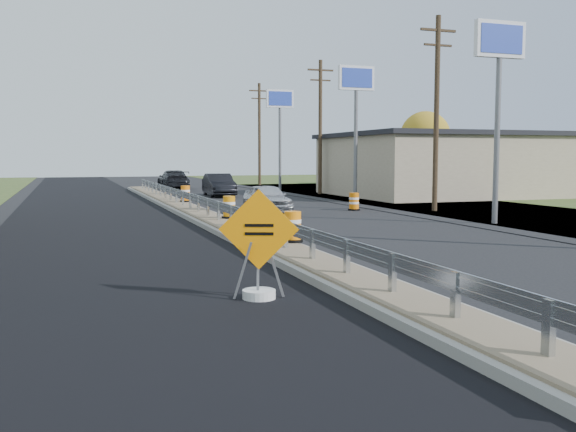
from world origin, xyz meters
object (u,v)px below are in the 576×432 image
object	(u,v)px
barrel_median_mid	(229,208)
barrel_median_far	(185,194)
caution_sign	(259,272)
car_silver	(267,198)
barrel_shoulder_near	(354,202)
car_dark_far	(173,180)
barrel_median_near	(293,227)
car_dark_mid	(219,185)

from	to	relation	value
barrel_median_mid	barrel_median_far	size ratio (longest dim) A/B	1.00
barrel_median_mid	barrel_median_far	distance (m)	9.82
caution_sign	car_silver	bearing A→B (deg)	93.59
barrel_shoulder_near	car_silver	bearing A→B (deg)	175.17
car_dark_far	barrel_shoulder_near	bearing A→B (deg)	103.41
barrel_median_near	car_silver	xyz separation A→B (m)	(3.03, 12.17, 0.03)
car_dark_mid	car_dark_far	world-z (taller)	car_dark_far
caution_sign	car_dark_mid	world-z (taller)	caution_sign
car_dark_far	barrel_median_mid	bearing A→B (deg)	86.91
barrel_median_far	barrel_median_near	bearing A→B (deg)	-90.00
barrel_median_far	car_silver	bearing A→B (deg)	-59.84
barrel_shoulder_near	car_silver	world-z (taller)	car_silver
barrel_median_near	car_silver	size ratio (longest dim) A/B	0.22
car_dark_mid	car_dark_far	distance (m)	10.96
car_silver	car_dark_mid	xyz separation A→B (m)	(0.65, 13.10, 0.08)
barrel_shoulder_near	car_dark_mid	distance (m)	13.99
barrel_median_far	barrel_shoulder_near	xyz separation A→B (m)	(7.43, -5.59, -0.23)
caution_sign	barrel_shoulder_near	size ratio (longest dim) A/B	2.36
car_dark_far	barrel_median_far	bearing A→B (deg)	84.50
barrel_median_near	car_dark_mid	xyz separation A→B (m)	(3.68, 25.26, 0.11)
barrel_median_near	car_silver	bearing A→B (deg)	76.02
barrel_median_mid	barrel_shoulder_near	bearing A→B (deg)	29.68
car_silver	barrel_median_near	bearing A→B (deg)	-104.36
barrel_median_far	car_silver	distance (m)	6.03
barrel_median_near	car_dark_mid	bearing A→B (deg)	81.72
caution_sign	barrel_median_mid	bearing A→B (deg)	99.80
barrel_shoulder_near	car_dark_far	distance (m)	24.88
car_dark_mid	car_dark_far	bearing A→B (deg)	99.62
barrel_median_near	barrel_shoulder_near	world-z (taller)	barrel_median_near
barrel_shoulder_near	car_silver	size ratio (longest dim) A/B	0.22
car_silver	car_dark_far	xyz separation A→B (m)	(-0.70, 23.97, 0.10)
car_dark_mid	car_dark_far	xyz separation A→B (m)	(-1.35, 10.87, 0.01)
barrel_shoulder_near	car_dark_far	bearing A→B (deg)	101.85
barrel_median_near	car_silver	distance (m)	12.54
barrel_median_near	car_dark_mid	distance (m)	25.53
caution_sign	barrel_median_near	size ratio (longest dim) A/B	2.36
barrel_shoulder_near	car_dark_mid	world-z (taller)	car_dark_mid
car_silver	barrel_shoulder_near	bearing A→B (deg)	-5.21
barrel_median_far	car_dark_mid	distance (m)	8.70
car_silver	car_dark_mid	size ratio (longest dim) A/B	0.86
car_silver	car_dark_far	world-z (taller)	car_dark_far
car_silver	car_dark_far	distance (m)	23.98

